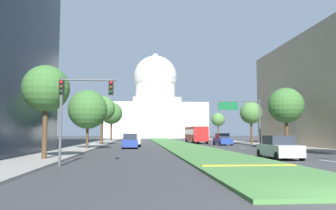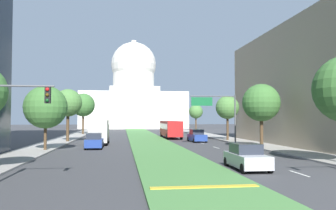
% 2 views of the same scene
% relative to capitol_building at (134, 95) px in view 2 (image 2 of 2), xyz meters
% --- Properties ---
extents(ground_plane, '(260.00, 260.00, 0.00)m').
position_rel_capitol_building_xyz_m(ground_plane, '(0.00, -56.54, -11.53)').
color(ground_plane, '#3D3D3F').
extents(grass_median, '(5.82, 102.99, 0.14)m').
position_rel_capitol_building_xyz_m(grass_median, '(0.00, -62.27, -11.46)').
color(grass_median, '#4C8442').
rests_on(grass_median, ground_plane).
extents(median_curb_nose, '(5.24, 0.50, 0.04)m').
position_rel_capitol_building_xyz_m(median_curb_nose, '(0.00, -104.66, -11.37)').
color(median_curb_nose, gold).
rests_on(median_curb_nose, grass_median).
extents(lane_dashes_right, '(0.16, 48.16, 0.01)m').
position_rel_capitol_building_xyz_m(lane_dashes_right, '(6.98, -78.03, -11.53)').
color(lane_dashes_right, silver).
rests_on(lane_dashes_right, ground_plane).
extents(sidewalk_left, '(4.00, 102.99, 0.15)m').
position_rel_capitol_building_xyz_m(sidewalk_left, '(-13.05, -67.99, -11.45)').
color(sidewalk_left, '#9E9991').
rests_on(sidewalk_left, ground_plane).
extents(sidewalk_right, '(4.00, 102.99, 0.15)m').
position_rel_capitol_building_xyz_m(sidewalk_right, '(13.05, -67.99, -11.45)').
color(sidewalk_right, '#9E9991').
rests_on(sidewalk_right, ground_plane).
extents(midrise_block_right, '(14.90, 32.78, 14.88)m').
position_rel_capitol_building_xyz_m(midrise_block_right, '(22.50, -81.18, -4.09)').
color(midrise_block_right, tan).
rests_on(midrise_block_right, ground_plane).
extents(capitol_building, '(36.11, 23.86, 31.16)m').
position_rel_capitol_building_xyz_m(capitol_building, '(0.00, 0.00, 0.00)').
color(capitol_building, silver).
rests_on(capitol_building, ground_plane).
extents(traffic_light_near_left, '(3.34, 0.35, 5.20)m').
position_rel_capitol_building_xyz_m(traffic_light_near_left, '(-9.70, -102.79, -7.73)').
color(traffic_light_near_left, '#515456').
rests_on(traffic_light_near_left, ground_plane).
extents(overhead_guide_sign, '(6.06, 0.20, 6.50)m').
position_rel_capitol_building_xyz_m(overhead_guide_sign, '(8.46, -77.53, -6.86)').
color(overhead_guide_sign, '#515456').
rests_on(overhead_guide_sign, ground_plane).
extents(street_tree_left_mid, '(4.48, 4.48, 6.84)m').
position_rel_capitol_building_xyz_m(street_tree_left_mid, '(-11.87, -83.66, -6.94)').
color(street_tree_left_mid, '#4C3823').
rests_on(street_tree_left_mid, ground_plane).
extents(street_tree_right_mid, '(4.21, 4.21, 7.30)m').
position_rel_capitol_building_xyz_m(street_tree_right_mid, '(11.55, -84.13, -6.37)').
color(street_tree_right_mid, '#4C3823').
rests_on(street_tree_right_mid, ground_plane).
extents(street_tree_left_far, '(3.96, 3.96, 7.63)m').
position_rel_capitol_building_xyz_m(street_tree_left_far, '(-11.66, -70.32, -5.92)').
color(street_tree_left_far, '#4C3823').
rests_on(street_tree_left_far, ground_plane).
extents(street_tree_right_far, '(3.54, 3.54, 6.85)m').
position_rel_capitol_building_xyz_m(street_tree_right_far, '(11.88, -70.63, -6.48)').
color(street_tree_right_far, '#4C3823').
rests_on(street_tree_right_far, ground_plane).
extents(street_tree_left_distant, '(4.86, 4.86, 8.67)m').
position_rel_capitol_building_xyz_m(street_tree_left_distant, '(-12.11, -47.08, -5.32)').
color(street_tree_left_distant, '#4C3823').
rests_on(street_tree_left_distant, ground_plane).
extents(street_tree_right_distant, '(3.04, 3.04, 6.42)m').
position_rel_capitol_building_xyz_m(street_tree_right_distant, '(12.01, -47.63, -6.67)').
color(street_tree_right_distant, '#4C3823').
rests_on(street_tree_right_distant, ground_plane).
extents(sedan_lead_stopped, '(2.00, 4.42, 1.73)m').
position_rel_capitol_building_xyz_m(sedan_lead_stopped, '(4.38, -98.54, -10.72)').
color(sedan_lead_stopped, '#BCBCC1').
rests_on(sedan_lead_stopped, ground_plane).
extents(sedan_midblock, '(1.95, 4.15, 1.79)m').
position_rel_capitol_building_xyz_m(sedan_midblock, '(-7.04, -81.25, -10.69)').
color(sedan_midblock, navy).
rests_on(sedan_midblock, ground_plane).
extents(sedan_distant, '(2.13, 4.49, 1.82)m').
position_rel_capitol_building_xyz_m(sedan_distant, '(6.82, -72.02, -10.68)').
color(sedan_distant, navy).
rests_on(sedan_distant, ground_plane).
extents(box_truck_delivery, '(2.40, 6.40, 3.20)m').
position_rel_capitol_building_xyz_m(box_truck_delivery, '(-6.91, -75.29, -9.85)').
color(box_truck_delivery, brown).
rests_on(box_truck_delivery, ground_plane).
extents(city_bus, '(2.62, 11.00, 2.95)m').
position_rel_capitol_building_xyz_m(city_bus, '(4.38, -62.11, -9.76)').
color(city_bus, '#B21E1E').
rests_on(city_bus, ground_plane).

